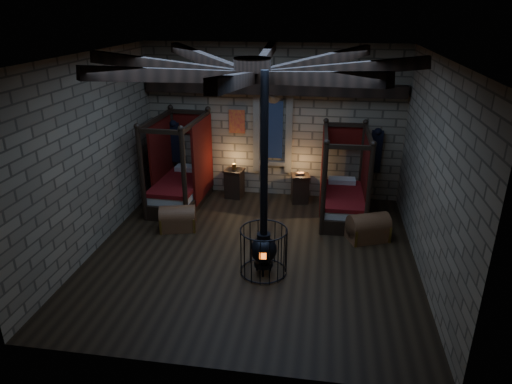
# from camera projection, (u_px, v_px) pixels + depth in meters

# --- Properties ---
(room) EXTENTS (7.02, 7.02, 4.29)m
(room) POSITION_uv_depth(u_px,v_px,m) (253.00, 80.00, 8.73)
(room) COLOR black
(room) RESTS_ON ground
(bed_left) EXTENTS (1.30, 2.34, 2.39)m
(bed_left) POSITION_uv_depth(u_px,v_px,m) (181.00, 183.00, 12.39)
(bed_left) COLOR black
(bed_left) RESTS_ON ground
(bed_right) EXTENTS (1.17, 2.16, 2.23)m
(bed_right) POSITION_uv_depth(u_px,v_px,m) (342.00, 196.00, 11.65)
(bed_right) COLOR black
(bed_right) RESTS_ON ground
(trunk_left) EXTENTS (0.95, 0.73, 0.62)m
(trunk_left) POSITION_uv_depth(u_px,v_px,m) (178.00, 219.00, 11.05)
(trunk_left) COLOR brown
(trunk_left) RESTS_ON ground
(trunk_right) EXTENTS (1.05, 0.88, 0.67)m
(trunk_right) POSITION_uv_depth(u_px,v_px,m) (368.00, 228.00, 10.55)
(trunk_right) COLOR brown
(trunk_right) RESTS_ON ground
(nightstand_left) EXTENTS (0.58, 0.56, 1.00)m
(nightstand_left) POSITION_uv_depth(u_px,v_px,m) (234.00, 183.00, 12.88)
(nightstand_left) COLOR black
(nightstand_left) RESTS_ON ground
(nightstand_right) EXTENTS (0.57, 0.55, 0.86)m
(nightstand_right) POSITION_uv_depth(u_px,v_px,m) (300.00, 188.00, 12.55)
(nightstand_right) COLOR black
(nightstand_right) RESTS_ON ground
(stove) EXTENTS (0.96, 0.96, 4.05)m
(stove) POSITION_uv_depth(u_px,v_px,m) (264.00, 246.00, 9.13)
(stove) COLOR black
(stove) RESTS_ON ground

